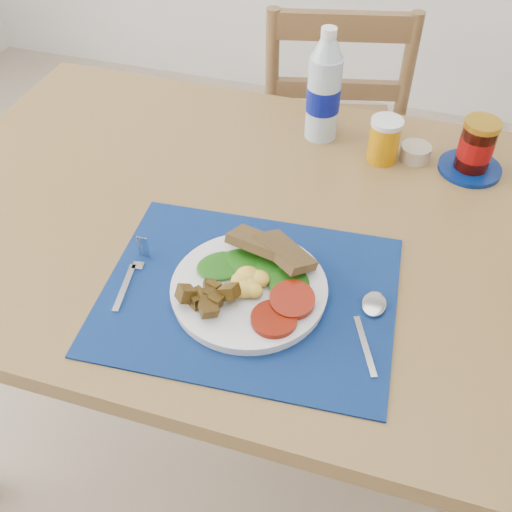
{
  "coord_description": "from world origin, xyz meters",
  "views": [
    {
      "loc": [
        0.23,
        -0.63,
        1.51
      ],
      "look_at": [
        0.03,
        0.05,
        0.8
      ],
      "focal_mm": 42.0,
      "sensor_mm": 36.0,
      "label": 1
    }
  ],
  "objects_px": {
    "jam_on_saucer": "(475,149)",
    "breakfast_plate": "(245,287)",
    "water_bottle": "(324,91)",
    "chair_far": "(332,113)",
    "juice_glass": "(384,141)"
  },
  "relations": [
    {
      "from": "jam_on_saucer",
      "to": "breakfast_plate",
      "type": "bearing_deg",
      "value": -125.97
    },
    {
      "from": "breakfast_plate",
      "to": "water_bottle",
      "type": "distance_m",
      "value": 0.52
    },
    {
      "from": "jam_on_saucer",
      "to": "water_bottle",
      "type": "bearing_deg",
      "value": 173.61
    },
    {
      "from": "water_bottle",
      "to": "breakfast_plate",
      "type": "bearing_deg",
      "value": -91.61
    },
    {
      "from": "chair_far",
      "to": "jam_on_saucer",
      "type": "bearing_deg",
      "value": 116.31
    },
    {
      "from": "breakfast_plate",
      "to": "water_bottle",
      "type": "xyz_separation_m",
      "value": [
        0.01,
        0.51,
        0.09
      ]
    },
    {
      "from": "chair_far",
      "to": "jam_on_saucer",
      "type": "relative_size",
      "value": 8.47
    },
    {
      "from": "chair_far",
      "to": "breakfast_plate",
      "type": "bearing_deg",
      "value": 78.47
    },
    {
      "from": "breakfast_plate",
      "to": "juice_glass",
      "type": "relative_size",
      "value": 2.84
    },
    {
      "from": "water_bottle",
      "to": "jam_on_saucer",
      "type": "relative_size",
      "value": 1.91
    },
    {
      "from": "breakfast_plate",
      "to": "juice_glass",
      "type": "bearing_deg",
      "value": 91.53
    },
    {
      "from": "juice_glass",
      "to": "jam_on_saucer",
      "type": "distance_m",
      "value": 0.18
    },
    {
      "from": "chair_far",
      "to": "breakfast_plate",
      "type": "xyz_separation_m",
      "value": [
        0.03,
        -0.92,
        0.21
      ]
    },
    {
      "from": "breakfast_plate",
      "to": "juice_glass",
      "type": "distance_m",
      "value": 0.49
    },
    {
      "from": "water_bottle",
      "to": "juice_glass",
      "type": "relative_size",
      "value": 2.74
    }
  ]
}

